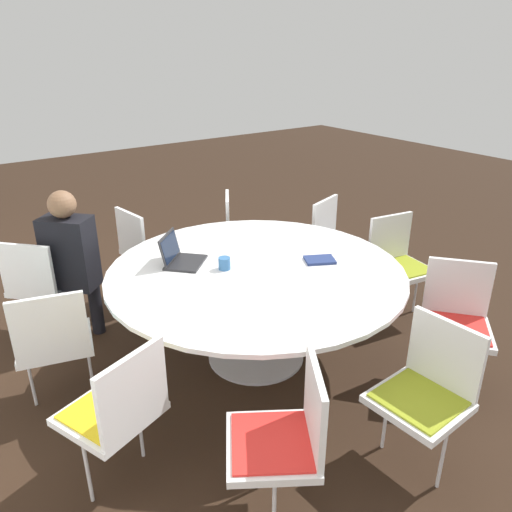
{
  "coord_description": "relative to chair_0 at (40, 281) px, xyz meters",
  "views": [
    {
      "loc": [
        -2.55,
        1.83,
        2.18
      ],
      "look_at": [
        0.0,
        0.0,
        0.82
      ],
      "focal_mm": 35.0,
      "sensor_mm": 36.0,
      "label": 1
    }
  ],
  "objects": [
    {
      "name": "chair_9",
      "position": [
        0.18,
        -0.93,
        0.0
      ],
      "size": [
        0.49,
        0.48,
        0.86
      ],
      "rotation": [
        0.0,
        0.0,
        9.56
      ],
      "color": "silver",
      "rests_on": "ground_plane"
    },
    {
      "name": "ground_plane",
      "position": [
        -1.15,
        -1.18,
        -0.51
      ],
      "size": [
        16.0,
        16.0,
        0.0
      ],
      "primitive_type": "plane",
      "color": "black"
    },
    {
      "name": "chair_8",
      "position": [
        0.02,
        -1.85,
        0.0
      ],
      "size": [
        0.6,
        0.59,
        0.86
      ],
      "rotation": [
        0.0,
        0.0,
        8.86
      ],
      "color": "silver",
      "rests_on": "ground_plane"
    },
    {
      "name": "coffee_cup",
      "position": [
        -1.02,
        -1.01,
        0.25
      ],
      "size": [
        0.08,
        0.08,
        0.09
      ],
      "color": "#33669E",
      "rests_on": "conference_table"
    },
    {
      "name": "conference_table",
      "position": [
        -1.15,
        -1.18,
        0.12
      ],
      "size": [
        2.06,
        2.06,
        0.72
      ],
      "color": "#B7B7BC",
      "rests_on": "ground_plane"
    },
    {
      "name": "chair_1",
      "position": [
        -0.87,
        0.14,
        0.0
      ],
      "size": [
        0.52,
        0.53,
        0.86
      ],
      "rotation": [
        0.0,
        0.0,
        4.45
      ],
      "color": "silver",
      "rests_on": "ground_plane"
    },
    {
      "name": "laptop",
      "position": [
        -0.75,
        -0.8,
        0.26
      ],
      "size": [
        0.39,
        0.39,
        0.21
      ],
      "rotation": [
        0.0,
        0.0,
        -0.81
      ],
      "color": "#232326",
      "rests_on": "conference_table"
    },
    {
      "name": "chair_0",
      "position": [
        0.0,
        0.0,
        0.0
      ],
      "size": [
        0.61,
        0.61,
        0.86
      ],
      "rotation": [
        0.0,
        0.0,
        3.9
      ],
      "color": "silver",
      "rests_on": "ground_plane"
    },
    {
      "name": "spiral_notebook",
      "position": [
        -1.31,
        -1.63,
        0.22
      ],
      "size": [
        0.23,
        0.26,
        0.02
      ],
      "color": "navy",
      "rests_on": "conference_table"
    },
    {
      "name": "chair_7",
      "position": [
        -0.66,
        -2.44,
        0.0
      ],
      "size": [
        0.54,
        0.55,
        0.86
      ],
      "rotation": [
        0.0,
        0.0,
        8.18
      ],
      "color": "silver",
      "rests_on": "ground_plane"
    },
    {
      "name": "chair_4",
      "position": [
        -2.49,
        -1.33,
        0.0
      ],
      "size": [
        0.46,
        0.44,
        0.86
      ],
      "rotation": [
        0.0,
        0.0,
        6.34
      ],
      "color": "silver",
      "rests_on": "ground_plane"
    },
    {
      "name": "chair_3",
      "position": [
        -2.32,
        -0.51,
        0.0
      ],
      "size": [
        0.6,
        0.59,
        0.86
      ],
      "rotation": [
        0.0,
        0.0,
        5.71
      ],
      "color": "silver",
      "rests_on": "ground_plane"
    },
    {
      "name": "chair_2",
      "position": [
        -1.7,
        0.05,
        0.0
      ],
      "size": [
        0.55,
        0.56,
        0.86
      ],
      "rotation": [
        0.0,
        0.0,
        5.08
      ],
      "color": "silver",
      "rests_on": "ground_plane"
    },
    {
      "name": "chair_6",
      "position": [
        -1.31,
        -2.52,
        0.0
      ],
      "size": [
        0.49,
        0.5,
        0.86
      ],
      "rotation": [
        0.0,
        0.0,
        7.69
      ],
      "color": "silver",
      "rests_on": "ground_plane"
    },
    {
      "name": "chair_5",
      "position": [
        -2.15,
        -2.1,
        0.0
      ],
      "size": [
        0.61,
        0.6,
        0.86
      ],
      "rotation": [
        0.0,
        0.0,
        6.98
      ],
      "color": "silver",
      "rests_on": "ground_plane"
    },
    {
      "name": "person_0",
      "position": [
        -0.12,
        -0.22,
        0.19
      ],
      "size": [
        0.41,
        0.41,
        1.21
      ],
      "rotation": [
        0.0,
        0.0,
        3.9
      ],
      "color": "black",
      "rests_on": "ground_plane"
    }
  ]
}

